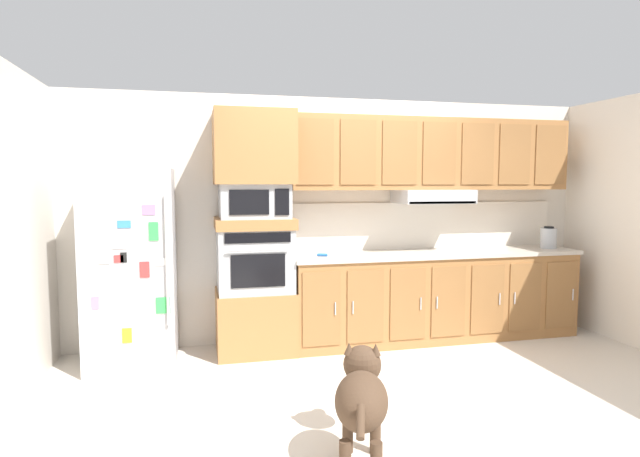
% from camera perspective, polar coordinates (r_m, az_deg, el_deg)
% --- Properties ---
extents(ground_plane, '(9.60, 9.60, 0.00)m').
position_cam_1_polar(ground_plane, '(4.71, 5.66, -15.28)').
color(ground_plane, beige).
extents(back_kitchen_wall, '(6.20, 0.12, 2.50)m').
position_cam_1_polar(back_kitchen_wall, '(5.49, 1.99, 1.06)').
color(back_kitchen_wall, beige).
rests_on(back_kitchen_wall, ground).
extents(side_panel_left, '(0.12, 7.10, 2.50)m').
position_cam_1_polar(side_panel_left, '(4.40, -31.18, -0.70)').
color(side_panel_left, beige).
rests_on(side_panel_left, ground).
extents(refrigerator, '(0.76, 0.73, 1.76)m').
position_cam_1_polar(refrigerator, '(4.94, -20.09, -4.03)').
color(refrigerator, '#ADADB2').
rests_on(refrigerator, ground).
extents(oven_base_cabinet, '(0.74, 0.62, 0.60)m').
position_cam_1_polar(oven_base_cabinet, '(5.12, -7.13, -10.06)').
color(oven_base_cabinet, '#996638').
rests_on(oven_base_cabinet, ground).
extents(built_in_oven, '(0.70, 0.62, 0.60)m').
position_cam_1_polar(built_in_oven, '(5.00, -7.21, -3.41)').
color(built_in_oven, '#A8AAAF').
rests_on(built_in_oven, oven_base_cabinet).
extents(appliance_mid_shelf, '(0.74, 0.62, 0.10)m').
position_cam_1_polar(appliance_mid_shelf, '(4.96, -7.26, 0.59)').
color(appliance_mid_shelf, '#996638').
rests_on(appliance_mid_shelf, built_in_oven).
extents(microwave, '(0.64, 0.54, 0.32)m').
position_cam_1_polar(microwave, '(4.94, -7.28, 3.01)').
color(microwave, '#A8AAAF').
rests_on(microwave, appliance_mid_shelf).
extents(appliance_upper_cabinet, '(0.74, 0.62, 0.68)m').
position_cam_1_polar(appliance_upper_cabinet, '(4.95, -7.35, 8.80)').
color(appliance_upper_cabinet, '#996638').
rests_on(appliance_upper_cabinet, microwave).
extents(lower_cabinet_run, '(3.03, 0.63, 0.88)m').
position_cam_1_polar(lower_cabinet_run, '(5.60, 12.54, -7.35)').
color(lower_cabinet_run, '#996638').
rests_on(lower_cabinet_run, ground).
extents(countertop_slab, '(3.07, 0.64, 0.04)m').
position_cam_1_polar(countertop_slab, '(5.52, 12.61, -2.68)').
color(countertop_slab, '#BCB2A3').
rests_on(countertop_slab, lower_cabinet_run).
extents(backsplash_panel, '(3.07, 0.02, 0.50)m').
position_cam_1_polar(backsplash_panel, '(5.75, 11.41, 0.36)').
color(backsplash_panel, silver).
rests_on(backsplash_panel, countertop_slab).
extents(upper_cabinet_with_hood, '(3.03, 0.48, 0.88)m').
position_cam_1_polar(upper_cabinet_with_hood, '(5.59, 12.26, 7.72)').
color(upper_cabinet_with_hood, '#996638').
rests_on(upper_cabinet_with_hood, backsplash_panel).
extents(screwdriver, '(0.16, 0.16, 0.03)m').
position_cam_1_polar(screwdriver, '(5.05, 0.28, -2.90)').
color(screwdriver, blue).
rests_on(screwdriver, countertop_slab).
extents(electric_kettle, '(0.17, 0.17, 0.24)m').
position_cam_1_polar(electric_kettle, '(6.15, 23.87, -0.95)').
color(electric_kettle, '#A8AAAF').
rests_on(electric_kettle, countertop_slab).
extents(dog, '(0.46, 0.93, 0.63)m').
position_cam_1_polar(dog, '(3.19, 4.61, -17.73)').
color(dog, '#473323').
rests_on(dog, ground).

